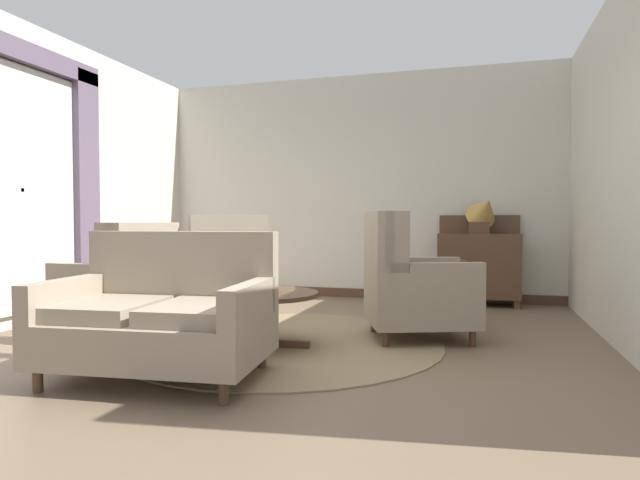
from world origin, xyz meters
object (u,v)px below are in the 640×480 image
settee (162,317)px  armchair_beside_settee (224,279)px  coffee_table (267,302)px  sideboard (479,264)px  porcelain_vase (267,274)px  armchair_near_window (411,287)px  gramophone (484,212)px  armchair_back_corner (122,288)px  side_table (441,287)px

settee → armchair_beside_settee: 1.88m
coffee_table → sideboard: (1.67, 2.75, 0.13)m
porcelain_vase → armchair_beside_settee: 1.21m
coffee_table → armchair_near_window: size_ratio=0.76×
coffee_table → gramophone: gramophone is taller
coffee_table → gramophone: (1.72, 2.66, 0.78)m
armchair_back_corner → side_table: 2.97m
armchair_back_corner → side_table: armchair_back_corner is taller
armchair_beside_settee → coffee_table: bearing=97.3°
coffee_table → armchair_back_corner: armchair_back_corner is taller
porcelain_vase → armchair_near_window: size_ratio=0.32×
armchair_back_corner → sideboard: sideboard is taller
armchair_beside_settee → armchair_back_corner: 1.02m
armchair_near_window → gramophone: (0.63, 2.05, 0.69)m
porcelain_vase → sideboard: size_ratio=0.32×
armchair_near_window → side_table: armchair_near_window is taller
coffee_table → sideboard: size_ratio=0.76×
armchair_beside_settee → armchair_near_window: armchair_near_window is taller
armchair_near_window → sideboard: (0.58, 2.14, 0.04)m
coffee_table → armchair_beside_settee: bearing=133.5°
settee → armchair_beside_settee: size_ratio=1.28×
armchair_back_corner → gramophone: 4.14m
settee → armchair_beside_settee: (-0.46, 1.82, 0.06)m
coffee_table → gramophone: 3.26m
settee → gramophone: 4.25m
armchair_near_window → armchair_back_corner: size_ratio=1.09×
coffee_table → armchair_near_window: 1.25m
porcelain_vase → settee: (-0.36, -0.94, -0.20)m
settee → sideboard: bearing=56.0°
armchair_beside_settee → armchair_near_window: (1.89, -0.23, 0.01)m
settee → side_table: (1.65, 2.25, -0.01)m
armchair_near_window → gramophone: gramophone is taller
settee → sideboard: size_ratio=1.32×
coffee_table → armchair_near_window: armchair_near_window is taller
side_table → sideboard: bearing=76.3°
sideboard → gramophone: bearing=-61.3°
armchair_back_corner → armchair_near_window: bearing=110.0°
coffee_table → gramophone: size_ratio=1.46×
side_table → sideboard: size_ratio=0.59×
armchair_back_corner → coffee_table: bearing=96.0°
armchair_near_window → gramophone: 2.25m
armchair_back_corner → sideboard: bearing=138.3°
armchair_near_window → side_table: bearing=-38.0°
coffee_table → armchair_back_corner: 1.39m
settee → armchair_near_window: (1.44, 1.59, 0.06)m
coffee_table → armchair_beside_settee: armchair_beside_settee is taller
armchair_back_corner → gramophone: bearing=136.8°
gramophone → armchair_near_window: bearing=-107.0°
armchair_beside_settee → armchair_back_corner: (-0.58, -0.84, -0.01)m
armchair_beside_settee → gramophone: bearing=179.5°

